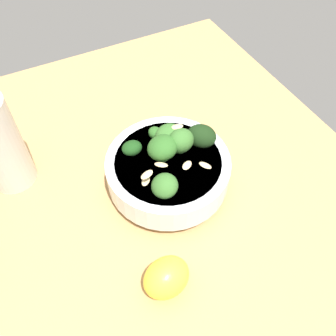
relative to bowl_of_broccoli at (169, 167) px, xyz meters
The scene contains 3 objects.
ground_plane 8.26cm from the bowl_of_broccoli, 64.00° to the left, with size 71.84×71.84×3.24cm, color tan.
bowl_of_broccoli is the anchor object (origin of this frame).
lemon_wedge 15.98cm from the bowl_of_broccoli, 151.95° to the left, with size 6.00×4.86×4.91cm, color yellow.
Camera 1 is at (-31.67, 9.52, 44.83)cm, focal length 38.59 mm.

